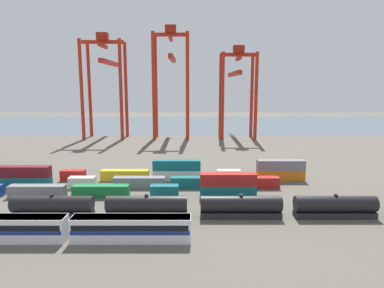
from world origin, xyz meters
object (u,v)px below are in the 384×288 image
object	(u,v)px
passenger_train	(70,227)
shipping_container_10	(197,182)
freight_tank_row	(241,206)
gantry_crane_east	(237,82)
shipping_container_14	(125,175)
gantry_crane_west	(106,75)
shipping_container_15	(177,175)
gantry_crane_central	(172,72)
shipping_container_9	(140,182)
shipping_container_17	(229,175)
shipping_container_4	(229,191)

from	to	relation	value
passenger_train	shipping_container_10	distance (m)	34.73
freight_tank_row	gantry_crane_east	distance (m)	105.37
shipping_container_14	gantry_crane_west	size ratio (longest dim) A/B	0.26
shipping_container_14	shipping_container_15	world-z (taller)	same
shipping_container_10	gantry_crane_east	xyz separation A→B (m)	(19.77, 83.38, 24.31)
freight_tank_row	gantry_crane_central	xyz separation A→B (m)	(-18.38, 100.40, 28.14)
shipping_container_10	shipping_container_9	bearing A→B (deg)	180.00
gantry_crane_west	shipping_container_17	bearing A→B (deg)	-57.00
shipping_container_9	shipping_container_15	xyz separation A→B (m)	(8.55, 6.81, 0.00)
shipping_container_15	gantry_crane_central	world-z (taller)	gantry_crane_central
shipping_container_14	gantry_crane_east	xyz separation A→B (m)	(37.96, 76.56, 24.31)
passenger_train	shipping_container_14	size ratio (longest dim) A/B	3.12
passenger_train	shipping_container_17	size ratio (longest dim) A/B	6.25
shipping_container_14	shipping_container_4	bearing A→B (deg)	-28.63
shipping_container_4	shipping_container_14	xyz separation A→B (m)	(-24.96, 13.63, 0.00)
shipping_container_9	shipping_container_10	xyz separation A→B (m)	(13.49, 0.00, 0.00)
freight_tank_row	gantry_crane_west	distance (m)	115.26
shipping_container_14	gantry_crane_west	xyz separation A→B (m)	(-22.54, 75.54, 27.59)
freight_tank_row	shipping_container_17	xyz separation A→B (m)	(0.43, 25.45, -0.76)
shipping_container_10	shipping_container_14	xyz separation A→B (m)	(-18.19, 6.81, 0.00)
gantry_crane_west	shipping_container_10	bearing A→B (deg)	-63.68
shipping_container_15	shipping_container_14	bearing A→B (deg)	180.00
shipping_container_17	shipping_container_9	bearing A→B (deg)	-162.65
passenger_train	gantry_crane_central	bearing A→B (deg)	85.02
shipping_container_4	gantry_crane_east	size ratio (longest dim) A/B	0.29
passenger_train	shipping_container_17	bearing A→B (deg)	51.08
passenger_train	shipping_container_9	distance (m)	29.11
freight_tank_row	shipping_container_4	size ratio (longest dim) A/B	6.90
gantry_crane_central	shipping_container_15	bearing A→B (deg)	-85.77
shipping_container_4	shipping_container_9	distance (m)	21.38
shipping_container_10	shipping_container_17	world-z (taller)	same
passenger_train	gantry_crane_west	bearing A→B (deg)	100.57
shipping_container_15	gantry_crane_east	xyz separation A→B (m)	(24.70, 76.56, 24.31)
shipping_container_14	passenger_train	bearing A→B (deg)	-93.06
gantry_crane_central	passenger_train	bearing A→B (deg)	-94.98
gantry_crane_central	gantry_crane_east	world-z (taller)	gantry_crane_central
shipping_container_9	gantry_crane_east	distance (m)	93.00
gantry_crane_west	passenger_train	bearing A→B (deg)	-79.43
shipping_container_10	gantry_crane_central	size ratio (longest dim) A/B	0.24
shipping_container_9	shipping_container_17	size ratio (longest dim) A/B	2.00
shipping_container_9	gantry_crane_central	bearing A→B (deg)	87.89
gantry_crane_west	shipping_container_14	bearing A→B (deg)	-73.38
shipping_container_14	freight_tank_row	bearing A→B (deg)	-44.30
freight_tank_row	shipping_container_9	distance (m)	28.38
freight_tank_row	gantry_crane_west	bearing A→B (deg)	115.71
shipping_container_14	gantry_crane_central	world-z (taller)	gantry_crane_central
shipping_container_9	gantry_crane_east	size ratio (longest dim) A/B	0.29
shipping_container_9	gantry_crane_east	bearing A→B (deg)	68.25
freight_tank_row	gantry_crane_east	size ratio (longest dim) A/B	2.00
shipping_container_9	shipping_container_10	bearing A→B (deg)	0.00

